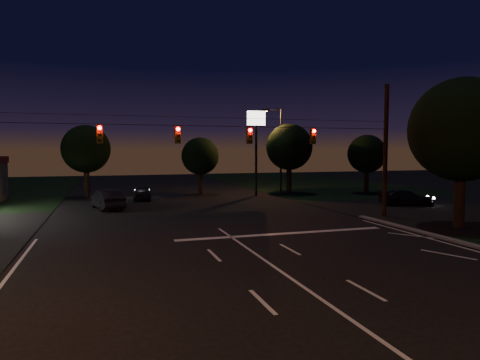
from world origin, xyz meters
name	(u,v)px	position (x,y,z in m)	size (l,w,h in m)	color
ground	(350,320)	(0.00, 0.00, 0.00)	(140.00, 140.00, 0.00)	black
cross_street_right	(465,210)	(20.00, 16.00, 0.00)	(20.00, 16.00, 0.02)	black
stop_bar	(284,234)	(3.00, 11.50, 0.01)	(12.00, 0.50, 0.01)	silver
utility_pole_right	(384,217)	(12.00, 15.00, 0.00)	(0.30, 0.30, 9.00)	black
signal_span	(215,134)	(0.00, 14.96, 5.50)	(24.00, 0.40, 1.56)	black
pole_sign_right	(256,133)	(8.00, 30.00, 6.24)	(1.80, 0.30, 8.40)	black
street_light_right_far	(279,144)	(11.24, 32.00, 5.24)	(2.20, 0.35, 9.00)	black
tree_right_near	(460,131)	(13.53, 10.17, 5.68)	(6.00, 6.00, 8.76)	black
tree_far_b	(86,150)	(-7.98, 34.13, 4.61)	(4.60, 4.60, 6.98)	black
tree_far_c	(200,157)	(3.02, 33.10, 3.90)	(3.80, 3.80, 5.86)	black
tree_far_d	(289,148)	(12.02, 31.13, 4.83)	(4.80, 4.80, 7.30)	black
tree_far_e	(366,154)	(20.02, 29.11, 4.11)	(4.00, 4.00, 6.18)	black
car_oncoming_a	(142,193)	(-3.08, 29.94, 0.67)	(1.58, 3.92, 1.34)	black
car_oncoming_b	(107,199)	(-6.17, 24.61, 0.76)	(1.62, 4.64, 1.53)	black
car_cross	(406,198)	(17.35, 19.41, 0.64)	(1.79, 4.41, 1.28)	black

